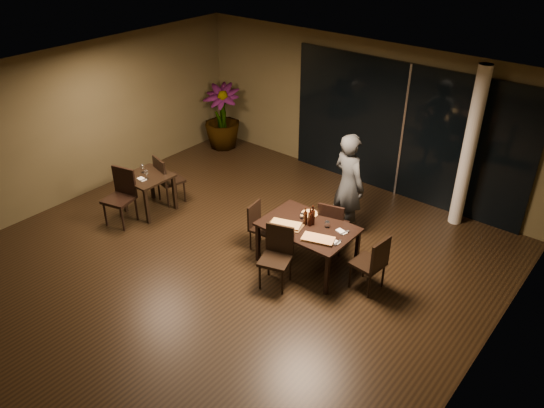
{
  "coord_description": "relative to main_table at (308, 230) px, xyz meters",
  "views": [
    {
      "loc": [
        5.08,
        -5.14,
        5.36
      ],
      "look_at": [
        0.43,
        0.58,
        1.05
      ],
      "focal_mm": 35.0,
      "sensor_mm": 36.0,
      "label": 1
    }
  ],
  "objects": [
    {
      "name": "round_pizza",
      "position": [
        -0.19,
        0.31,
        0.08
      ],
      "size": [
        0.27,
        0.27,
        0.01
      ],
      "primitive_type": "cylinder",
      "color": "#B23013",
      "rests_on": "main_table"
    },
    {
      "name": "oblong_pizza_left",
      "position": [
        -0.28,
        -0.22,
        0.1
      ],
      "size": [
        0.51,
        0.36,
        0.02
      ],
      "primitive_type": null,
      "rotation": [
        0.0,
        0.0,
        0.35
      ],
      "color": "maroon",
      "rests_on": "pizza_board_left"
    },
    {
      "name": "tumbler_left",
      "position": [
        -0.21,
        0.13,
        0.12
      ],
      "size": [
        0.08,
        0.08,
        0.09
      ],
      "primitive_type": "cylinder",
      "color": "white",
      "rests_on": "main_table"
    },
    {
      "name": "tumbler_right",
      "position": [
        0.26,
        0.17,
        0.12
      ],
      "size": [
        0.08,
        0.08,
        0.1
      ],
      "primitive_type": "cylinder",
      "color": "white",
      "rests_on": "main_table"
    },
    {
      "name": "bottle_a",
      "position": [
        -0.06,
        0.01,
        0.23
      ],
      "size": [
        0.07,
        0.07,
        0.3
      ],
      "primitive_type": null,
      "color": "black",
      "rests_on": "main_table"
    },
    {
      "name": "pizza_board_left",
      "position": [
        -0.28,
        -0.22,
        0.08
      ],
      "size": [
        0.6,
        0.39,
        0.01
      ],
      "primitive_type": "cube",
      "rotation": [
        0.0,
        0.0,
        0.23
      ],
      "color": "#473017",
      "rests_on": "main_table"
    },
    {
      "name": "chair_main_left",
      "position": [
        -0.94,
        -0.11,
        -0.2
      ],
      "size": [
        0.44,
        0.44,
        0.84
      ],
      "rotation": [
        0.0,
        0.0,
        1.72
      ],
      "color": "black",
      "rests_on": "ground"
    },
    {
      "name": "oblong_pizza_right",
      "position": [
        0.36,
        -0.23,
        0.1
      ],
      "size": [
        0.52,
        0.37,
        0.02
      ],
      "primitive_type": null,
      "rotation": [
        0.0,
        0.0,
        0.32
      ],
      "color": "maroon",
      "rests_on": "pizza_board_right"
    },
    {
      "name": "ground",
      "position": [
        -1.0,
        -0.8,
        -0.68
      ],
      "size": [
        8.0,
        8.0,
        0.0
      ],
      "primitive_type": "plane",
      "color": "black",
      "rests_on": "ground"
    },
    {
      "name": "wall_right",
      "position": [
        3.05,
        -0.8,
        0.82
      ],
      "size": [
        0.1,
        8.0,
        3.0
      ],
      "primitive_type": "cube",
      "color": "#474026",
      "rests_on": "ground"
    },
    {
      "name": "napkin_near",
      "position": [
        0.58,
        -0.12,
        0.08
      ],
      "size": [
        0.18,
        0.1,
        0.01
      ],
      "primitive_type": "cube",
      "rotation": [
        0.0,
        0.0,
        -0.0
      ],
      "color": "silver",
      "rests_on": "main_table"
    },
    {
      "name": "wine_glass_b",
      "position": [
        -3.31,
        -0.58,
        0.16
      ],
      "size": [
        0.08,
        0.08,
        0.18
      ],
      "primitive_type": null,
      "color": "white",
      "rests_on": "side_table"
    },
    {
      "name": "side_table",
      "position": [
        -3.4,
        -0.5,
        -0.05
      ],
      "size": [
        0.8,
        0.8,
        0.75
      ],
      "color": "black",
      "rests_on": "ground"
    },
    {
      "name": "chair_side_near",
      "position": [
        -3.48,
        -1.06,
        -0.08
      ],
      "size": [
        0.59,
        0.59,
        1.06
      ],
      "rotation": [
        0.0,
        0.0,
        0.24
      ],
      "color": "black",
      "rests_on": "ground"
    },
    {
      "name": "bottle_c",
      "position": [
        0.02,
        0.09,
        0.24
      ],
      "size": [
        0.07,
        0.07,
        0.34
      ],
      "primitive_type": null,
      "color": "black",
      "rests_on": "main_table"
    },
    {
      "name": "column",
      "position": [
        1.4,
        2.85,
        0.82
      ],
      "size": [
        0.24,
        0.24,
        3.0
      ],
      "primitive_type": "cylinder",
      "color": "silver",
      "rests_on": "ground"
    },
    {
      "name": "pizza_board_right",
      "position": [
        0.36,
        -0.23,
        0.08
      ],
      "size": [
        0.55,
        0.4,
        0.01
      ],
      "primitive_type": "cube",
      "rotation": [
        0.0,
        0.0,
        0.34
      ],
      "color": "#4E3519",
      "rests_on": "main_table"
    },
    {
      "name": "potted_plant",
      "position": [
        -4.4,
        2.6,
        0.1
      ],
      "size": [
        1.13,
        1.13,
        1.55
      ],
      "primitive_type": "imported",
      "rotation": [
        0.0,
        0.0,
        0.45
      ],
      "color": "#194617",
      "rests_on": "ground"
    },
    {
      "name": "wine_glass_a",
      "position": [
        -3.57,
        -0.46,
        0.16
      ],
      "size": [
        0.07,
        0.07,
        0.16
      ],
      "primitive_type": null,
      "color": "white",
      "rests_on": "side_table"
    },
    {
      "name": "chair_main_near",
      "position": [
        -0.09,
        -0.67,
        -0.13
      ],
      "size": [
        0.58,
        0.58,
        0.99
      ],
      "rotation": [
        0.0,
        0.0,
        0.32
      ],
      "color": "black",
      "rests_on": "ground"
    },
    {
      "name": "diner",
      "position": [
        -0.04,
        1.27,
        0.28
      ],
      "size": [
        0.75,
        0.61,
        1.92
      ],
      "primitive_type": "imported",
      "rotation": [
        0.0,
        0.0,
        2.84
      ],
      "color": "#2B2E30",
      "rests_on": "ground"
    },
    {
      "name": "chair_main_far",
      "position": [
        0.11,
        0.56,
        -0.13
      ],
      "size": [
        0.55,
        0.55,
        0.97
      ],
      "rotation": [
        0.0,
        0.0,
        3.41
      ],
      "color": "black",
      "rests_on": "ground"
    },
    {
      "name": "wall_back",
      "position": [
        -1.0,
        3.25,
        0.82
      ],
      "size": [
        8.0,
        0.1,
        3.0
      ],
      "primitive_type": "cube",
      "color": "#474026",
      "rests_on": "ground"
    },
    {
      "name": "wall_left",
      "position": [
        -5.05,
        -0.8,
        0.82
      ],
      "size": [
        0.1,
        8.0,
        3.0
      ],
      "primitive_type": "cube",
      "color": "#474026",
      "rests_on": "ground"
    },
    {
      "name": "chair_side_far",
      "position": [
        -3.37,
        -0.07,
        -0.12
      ],
      "size": [
        0.55,
        0.55,
        0.99
      ],
      "rotation": [
        0.0,
        0.0,
        2.91
      ],
      "color": "black",
      "rests_on": "ground"
    },
    {
      "name": "chair_main_right",
      "position": [
        1.17,
        0.08,
        -0.14
      ],
      "size": [
        0.49,
        0.49,
        0.96
      ],
      "rotation": [
        0.0,
        0.0,
        -1.67
      ],
      "color": "black",
      "rests_on": "ground"
    },
    {
      "name": "window_panel",
      "position": [
        0.0,
        3.16,
        0.67
      ],
      "size": [
        5.0,
        0.06,
        2.7
      ],
      "primitive_type": "cube",
      "color": "black",
      "rests_on": "ground"
    },
    {
      "name": "ceiling",
      "position": [
        -1.0,
        -0.8,
        2.34
      ],
      "size": [
        8.0,
        8.0,
        0.04
      ],
      "primitive_type": "cube",
      "color": "white",
      "rests_on": "wall_back"
    },
    {
      "name": "side_napkin",
      "position": [
        -3.36,
        -0.66,
        0.08
      ],
      "size": [
        0.19,
        0.12,
        0.01
      ],
      "primitive_type": "cube",
      "rotation": [
        0.0,
        0.0,
        -0.07
      ],
      "color": "white",
      "rests_on": "side_table"
    },
    {
      "name": "napkin_far",
      "position": [
        0.52,
        0.19,
        0.08
      ],
      "size": [
        0.2,
        0.14,
        0.01
      ],
      "primitive_type": "cube",
      "rotation": [
        0.0,
        0.0,
        -0.25
      ],
      "color": "white",
      "rests_on": "main_table"
    },
    {
      "name": "main_table",
      "position": [
        0.0,
        0.0,
        0.0
      ],
      "size": [
        1.5,
        1.0,
        0.75
      ],
      "color": "black",
      "rests_on": "ground"
    },
    {
      "name": "bottle_b",
      "position": [
        0.01,
        0.03,
        0.23
      ],
      "size": [
        0.07,
        0.07,
        0.31
      ],
      "primitive_type": null,
      "color": "black",
      "rests_on": "main_table"
    }
  ]
}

